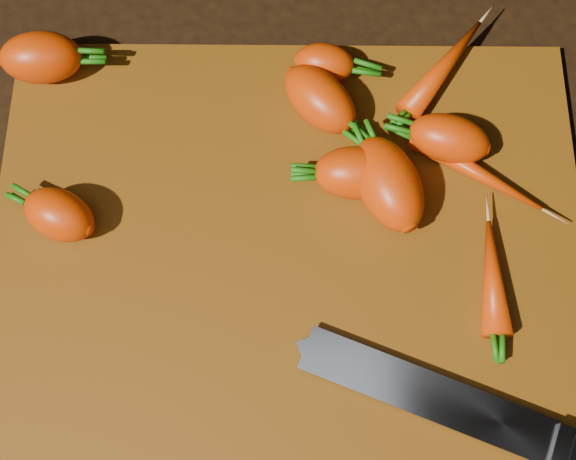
{
  "coord_description": "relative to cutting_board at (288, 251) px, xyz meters",
  "views": [
    {
      "loc": [
        0.0,
        -0.22,
        0.64
      ],
      "look_at": [
        0.0,
        0.01,
        0.03
      ],
      "focal_mm": 50.0,
      "sensor_mm": 36.0,
      "label": 1
    }
  ],
  "objects": [
    {
      "name": "carrot_2",
      "position": [
        0.03,
        0.13,
        0.03
      ],
      "size": [
        0.09,
        0.09,
        0.04
      ],
      "primitive_type": "ellipsoid",
      "rotation": [
        0.0,
        0.0,
        -0.83
      ],
      "color": "#D93400",
      "rests_on": "cutting_board"
    },
    {
      "name": "carrot_1",
      "position": [
        -0.19,
        0.02,
        0.03
      ],
      "size": [
        0.07,
        0.06,
        0.04
      ],
      "primitive_type": "ellipsoid",
      "rotation": [
        0.0,
        0.0,
        2.7
      ],
      "color": "#D93400",
      "rests_on": "cutting_board"
    },
    {
      "name": "carrot_8",
      "position": [
        0.16,
        0.07,
        0.02
      ],
      "size": [
        0.12,
        0.09,
        0.02
      ],
      "primitive_type": "ellipsoid",
      "rotation": [
        0.0,
        0.0,
        -0.57
      ],
      "color": "#D93400",
      "rests_on": "cutting_board"
    },
    {
      "name": "cutting_board",
      "position": [
        0.0,
        0.0,
        0.0
      ],
      "size": [
        0.5,
        0.4,
        0.01
      ],
      "primitive_type": "cube",
      "color": "#6F3C09",
      "rests_on": "ground"
    },
    {
      "name": "carrot_0",
      "position": [
        -0.22,
        0.17,
        0.03
      ],
      "size": [
        0.08,
        0.05,
        0.05
      ],
      "primitive_type": "ellipsoid",
      "rotation": [
        0.0,
        0.0,
        0.06
      ],
      "color": "#D93400",
      "rests_on": "cutting_board"
    },
    {
      "name": "ground",
      "position": [
        0.0,
        0.0,
        -0.01
      ],
      "size": [
        2.0,
        2.0,
        0.01
      ],
      "primitive_type": "cube",
      "color": "black"
    },
    {
      "name": "carrot_4",
      "position": [
        0.06,
        0.06,
        0.03
      ],
      "size": [
        0.07,
        0.05,
        0.05
      ],
      "primitive_type": "ellipsoid",
      "rotation": [
        0.0,
        0.0,
        3.13
      ],
      "color": "#D93400",
      "rests_on": "cutting_board"
    },
    {
      "name": "carrot_6",
      "position": [
        0.14,
        0.09,
        0.03
      ],
      "size": [
        0.08,
        0.06,
        0.04
      ],
      "primitive_type": "ellipsoid",
      "rotation": [
        0.0,
        0.0,
        2.85
      ],
      "color": "#D93400",
      "rests_on": "cutting_board"
    },
    {
      "name": "carrot_5",
      "position": [
        0.03,
        0.17,
        0.02
      ],
      "size": [
        0.06,
        0.04,
        0.03
      ],
      "primitive_type": "ellipsoid",
      "rotation": [
        0.0,
        0.0,
        -0.17
      ],
      "color": "#D93400",
      "rests_on": "cutting_board"
    },
    {
      "name": "carrot_9",
      "position": [
        0.17,
        -0.03,
        0.02
      ],
      "size": [
        0.03,
        0.1,
        0.03
      ],
      "primitive_type": "ellipsoid",
      "rotation": [
        0.0,
        0.0,
        1.56
      ],
      "color": "#D93400",
      "rests_on": "cutting_board"
    },
    {
      "name": "carrot_3",
      "position": [
        0.08,
        0.05,
        0.03
      ],
      "size": [
        0.08,
        0.1,
        0.05
      ],
      "primitive_type": "ellipsoid",
      "rotation": [
        0.0,
        0.0,
        1.96
      ],
      "color": "#D93400",
      "rests_on": "cutting_board"
    },
    {
      "name": "carrot_7",
      "position": [
        0.14,
        0.17,
        0.02
      ],
      "size": [
        0.09,
        0.11,
        0.02
      ],
      "primitive_type": "ellipsoid",
      "rotation": [
        0.0,
        0.0,
        0.93
      ],
      "color": "#D93400",
      "rests_on": "cutting_board"
    },
    {
      "name": "knife",
      "position": [
        0.13,
        -0.13,
        0.01
      ],
      "size": [
        0.32,
        0.15,
        0.02
      ],
      "rotation": [
        0.0,
        0.0,
        -0.37
      ],
      "color": "gray",
      "rests_on": "cutting_board"
    }
  ]
}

